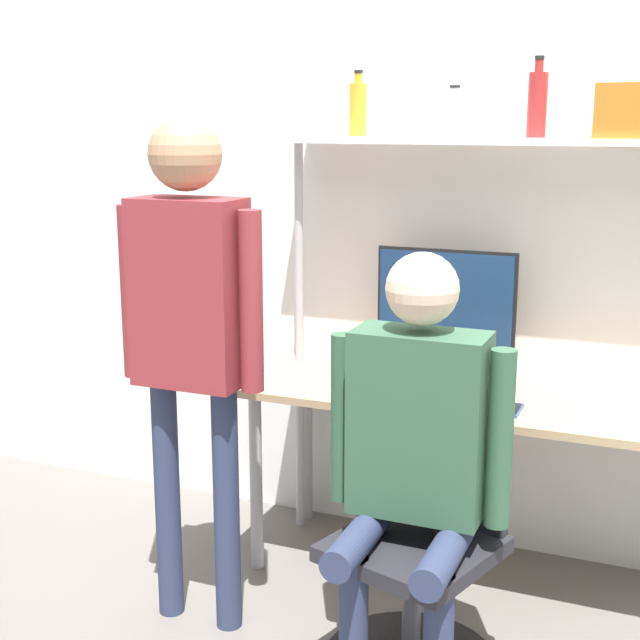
# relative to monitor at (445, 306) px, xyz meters

# --- Properties ---
(ground_plane) EXTENTS (12.00, 12.00, 0.00)m
(ground_plane) POSITION_rel_monitor_xyz_m (0.15, -0.48, -1.04)
(ground_plane) COLOR slate
(wall_back) EXTENTS (8.00, 0.06, 2.70)m
(wall_back) POSITION_rel_monitor_xyz_m (0.15, 0.19, 0.31)
(wall_back) COLOR white
(wall_back) RESTS_ON ground_plane
(desk) EXTENTS (1.68, 0.62, 0.75)m
(desk) POSITION_rel_monitor_xyz_m (0.15, -0.15, -0.38)
(desk) COLOR tan
(desk) RESTS_ON ground_plane
(shelf_unit) EXTENTS (1.60, 0.26, 1.69)m
(shelf_unit) POSITION_rel_monitor_xyz_m (0.15, 0.02, 0.39)
(shelf_unit) COLOR white
(shelf_unit) RESTS_ON ground_plane
(monitor) EXTENTS (0.55, 0.22, 0.52)m
(monitor) POSITION_rel_monitor_xyz_m (0.00, 0.00, 0.00)
(monitor) COLOR black
(monitor) RESTS_ON desk
(laptop) EXTENTS (0.30, 0.22, 0.23)m
(laptop) POSITION_rel_monitor_xyz_m (0.08, -0.25, -0.23)
(laptop) COLOR silver
(laptop) RESTS_ON desk
(cell_phone) EXTENTS (0.07, 0.15, 0.01)m
(cell_phone) POSITION_rel_monitor_xyz_m (0.33, -0.31, -0.29)
(cell_phone) COLOR #264C8C
(cell_phone) RESTS_ON desk
(office_chair) EXTENTS (0.57, 0.57, 0.92)m
(office_chair) POSITION_rel_monitor_xyz_m (0.15, -0.81, -0.76)
(office_chair) COLOR black
(office_chair) RESTS_ON ground_plane
(person_seated) EXTENTS (0.58, 0.47, 1.37)m
(person_seated) POSITION_rel_monitor_xyz_m (0.14, -0.86, -0.23)
(person_seated) COLOR #2D3856
(person_seated) RESTS_ON ground_plane
(person_standing) EXTENTS (0.53, 0.24, 1.77)m
(person_standing) POSITION_rel_monitor_xyz_m (-0.66, -0.82, 0.09)
(person_standing) COLOR #2D3856
(person_standing) RESTS_ON ground_plane
(bottle_red) EXTENTS (0.07, 0.07, 0.29)m
(bottle_red) POSITION_rel_monitor_xyz_m (0.31, 0.02, 0.77)
(bottle_red) COLOR maroon
(bottle_red) RESTS_ON shelf_unit
(bottle_amber) EXTENTS (0.07, 0.07, 0.25)m
(bottle_amber) POSITION_rel_monitor_xyz_m (-0.38, 0.02, 0.75)
(bottle_amber) COLOR gold
(bottle_amber) RESTS_ON shelf_unit
(bottle_clear) EXTENTS (0.08, 0.08, 0.19)m
(bottle_clear) POSITION_rel_monitor_xyz_m (0.01, 0.02, 0.73)
(bottle_clear) COLOR silver
(bottle_clear) RESTS_ON shelf_unit
(storage_box) EXTENTS (0.27, 0.21, 0.19)m
(storage_box) POSITION_rel_monitor_xyz_m (0.66, 0.02, 0.74)
(storage_box) COLOR #D1661E
(storage_box) RESTS_ON shelf_unit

